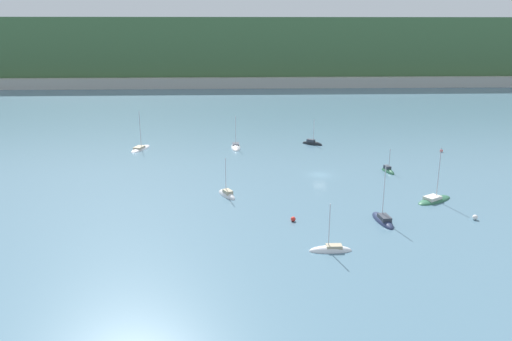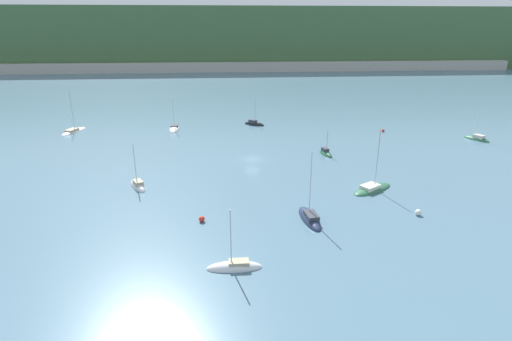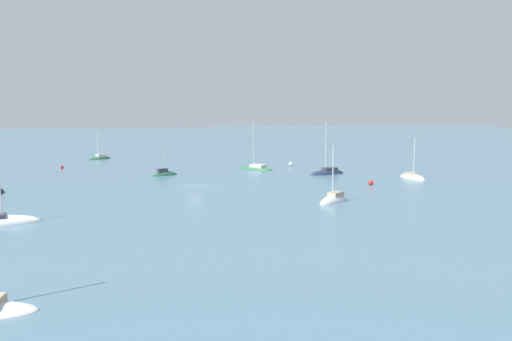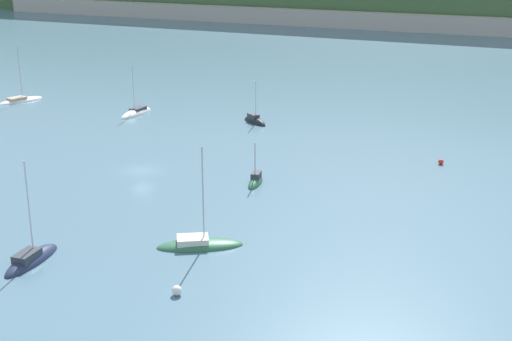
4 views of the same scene
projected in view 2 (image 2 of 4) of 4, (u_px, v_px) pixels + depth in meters
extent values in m
plane|color=slate|center=(252.00, 159.00, 77.62)|extent=(600.00, 600.00, 0.00)
cube|color=#42663D|center=(229.00, 37.00, 253.01)|extent=(376.19, 71.88, 34.50)
cube|color=#B7B2A8|center=(231.00, 67.00, 221.12)|extent=(319.76, 6.00, 5.16)
ellipsoid|color=#2D6647|center=(476.00, 140.00, 90.75)|extent=(4.64, 6.32, 1.45)
cube|color=beige|center=(479.00, 137.00, 90.09)|extent=(2.31, 2.60, 0.82)
cylinder|color=silver|center=(478.00, 125.00, 89.83)|extent=(0.14, 0.14, 5.98)
ellipsoid|color=#2D6647|center=(326.00, 155.00, 80.22)|extent=(2.39, 5.06, 1.54)
cube|color=#333842|center=(325.00, 150.00, 80.28)|extent=(1.32, 1.92, 0.84)
cylinder|color=#B2B2B7|center=(327.00, 142.00, 79.07)|extent=(0.14, 0.14, 4.63)
ellipsoid|color=white|center=(175.00, 129.00, 99.70)|extent=(2.49, 8.14, 1.75)
cube|color=#333842|center=(175.00, 126.00, 100.05)|extent=(1.70, 2.94, 0.54)
cylinder|color=silver|center=(173.00, 112.00, 97.82)|extent=(0.14, 0.14, 7.82)
ellipsoid|color=black|center=(254.00, 125.00, 104.03)|extent=(5.66, 4.51, 1.86)
cube|color=#333842|center=(253.00, 121.00, 103.92)|extent=(2.33, 2.06, 0.82)
cylinder|color=silver|center=(255.00, 111.00, 102.66)|extent=(0.14, 0.14, 6.22)
ellipsoid|color=#2D6647|center=(373.00, 190.00, 63.02)|extent=(8.42, 6.64, 1.31)
cube|color=silver|center=(370.00, 187.00, 62.43)|extent=(3.53, 3.20, 0.64)
cylinder|color=#B2B2B7|center=(378.00, 159.00, 61.51)|extent=(0.14, 0.14, 9.43)
ellipsoid|color=#232D4C|center=(310.00, 219.00, 53.43)|extent=(2.85, 7.47, 1.71)
cube|color=#333842|center=(311.00, 216.00, 52.60)|extent=(1.73, 2.77, 0.72)
cylinder|color=silver|center=(310.00, 184.00, 52.07)|extent=(0.14, 0.14, 8.93)
ellipsoid|color=silver|center=(138.00, 187.00, 64.20)|extent=(4.18, 5.89, 1.89)
cube|color=tan|center=(138.00, 183.00, 63.54)|extent=(2.02, 2.39, 0.71)
cylinder|color=silver|center=(135.00, 164.00, 63.12)|extent=(0.14, 0.14, 6.60)
ellipsoid|color=silver|center=(74.00, 132.00, 97.47)|extent=(5.15, 9.03, 1.16)
cube|color=tan|center=(72.00, 130.00, 96.64)|extent=(2.75, 3.53, 0.51)
cylinder|color=#B2B2B7|center=(72.00, 111.00, 96.16)|extent=(0.14, 0.14, 9.34)
ellipsoid|color=silver|center=(234.00, 268.00, 42.69)|extent=(6.03, 1.71, 1.60)
cube|color=tan|center=(239.00, 263.00, 42.49)|extent=(2.17, 1.19, 0.49)
cylinder|color=silver|center=(231.00, 238.00, 41.40)|extent=(0.14, 0.14, 6.53)
sphere|color=red|center=(383.00, 130.00, 97.27)|extent=(0.69, 0.69, 0.69)
sphere|color=white|center=(418.00, 212.00, 54.47)|extent=(0.84, 0.84, 0.84)
sphere|color=red|center=(202.00, 219.00, 52.71)|extent=(0.79, 0.79, 0.79)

